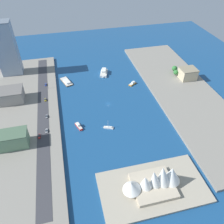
% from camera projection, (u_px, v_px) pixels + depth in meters
% --- Properties ---
extents(ground_plane, '(440.00, 440.00, 0.00)m').
position_uv_depth(ground_plane, '(108.00, 104.00, 240.88)').
color(ground_plane, navy).
extents(quay_west, '(70.00, 240.00, 2.80)m').
position_uv_depth(quay_west, '(183.00, 92.00, 255.73)').
color(quay_west, gray).
rests_on(quay_west, ground_plane).
extents(quay_east, '(70.00, 240.00, 2.80)m').
position_uv_depth(quay_east, '(23.00, 115.00, 224.23)').
color(quay_east, gray).
rests_on(quay_east, ground_plane).
extents(peninsula_point, '(78.25, 42.05, 2.00)m').
position_uv_depth(peninsula_point, '(153.00, 187.00, 163.79)').
color(peninsula_point, '#A89E89').
rests_on(peninsula_point, ground_plane).
extents(road_strip, '(10.86, 228.00, 0.15)m').
position_uv_depth(road_strip, '(43.00, 111.00, 226.79)').
color(road_strip, '#38383D').
rests_on(road_strip, quay_east).
extents(water_taxi_orange, '(10.77, 8.68, 3.34)m').
position_uv_depth(water_taxi_orange, '(132.00, 84.00, 268.89)').
color(water_taxi_orange, orange).
rests_on(water_taxi_orange, ground_plane).
extents(sailboat_small_white, '(10.00, 5.99, 9.39)m').
position_uv_depth(sailboat_small_white, '(109.00, 127.00, 211.79)').
color(sailboat_small_white, white).
rests_on(sailboat_small_white, ground_plane).
extents(barge_flat_brown, '(14.84, 23.06, 3.23)m').
position_uv_depth(barge_flat_brown, '(67.00, 82.00, 272.41)').
color(barge_flat_brown, brown).
rests_on(barge_flat_brown, ground_plane).
extents(ferry_white_commuter, '(13.22, 20.76, 6.02)m').
position_uv_depth(ferry_white_commuter, '(104.00, 73.00, 286.68)').
color(ferry_white_commuter, silver).
rests_on(ferry_white_commuter, ground_plane).
extents(tugboat_red, '(6.61, 12.53, 4.13)m').
position_uv_depth(tugboat_red, '(79.00, 126.00, 212.27)').
color(tugboat_red, red).
rests_on(tugboat_red, ground_plane).
extents(carpark_squat_concrete, '(26.48, 20.84, 13.83)m').
position_uv_depth(carpark_squat_concrete, '(11.00, 95.00, 236.09)').
color(carpark_squat_concrete, gray).
rests_on(carpark_squat_concrete, quay_east).
extents(tower_tall_glass, '(24.72, 17.37, 64.20)m').
position_uv_depth(tower_tall_glass, '(6.00, 49.00, 264.32)').
color(tower_tall_glass, '#8C9EB2').
rests_on(tower_tall_glass, quay_east).
extents(office_block_beige, '(19.45, 16.66, 13.11)m').
position_uv_depth(office_block_beige, '(188.00, 74.00, 270.79)').
color(office_block_beige, '#C6B793').
rests_on(office_block_beige, quay_west).
extents(terminal_long_green, '(33.12, 14.95, 14.32)m').
position_uv_depth(terminal_long_green, '(8.00, 140.00, 187.27)').
color(terminal_long_green, slate).
rests_on(terminal_long_green, quay_east).
extents(hatchback_blue, '(1.93, 4.73, 1.42)m').
position_uv_depth(hatchback_blue, '(46.00, 85.00, 262.85)').
color(hatchback_blue, black).
rests_on(hatchback_blue, road_strip).
extents(pickup_red, '(2.02, 5.21, 1.57)m').
position_uv_depth(pickup_red, '(39.00, 136.00, 199.34)').
color(pickup_red, black).
rests_on(pickup_red, road_strip).
extents(taxi_yellow_cab, '(1.87, 4.64, 1.62)m').
position_uv_depth(taxi_yellow_cab, '(45.00, 100.00, 240.19)').
color(taxi_yellow_cab, black).
rests_on(taxi_yellow_cab, road_strip).
extents(sedan_silver, '(2.07, 4.46, 1.55)m').
position_uv_depth(sedan_silver, '(47.00, 116.00, 219.60)').
color(sedan_silver, black).
rests_on(sedan_silver, road_strip).
extents(van_white, '(1.97, 4.86, 1.56)m').
position_uv_depth(van_white, '(47.00, 131.00, 204.37)').
color(van_white, black).
rests_on(van_white, road_strip).
extents(traffic_light_waterfront, '(0.36, 0.36, 6.50)m').
position_uv_depth(traffic_light_waterfront, '(48.00, 85.00, 255.65)').
color(traffic_light_waterfront, black).
rests_on(traffic_light_waterfront, quay_east).
extents(opera_landmark, '(43.87, 26.43, 22.13)m').
position_uv_depth(opera_landmark, '(156.00, 180.00, 158.12)').
color(opera_landmark, '#BCAD93').
rests_on(opera_landmark, peninsula_point).
extents(park_tree_cluster, '(8.89, 15.25, 8.61)m').
position_uv_depth(park_tree_cluster, '(175.00, 70.00, 280.03)').
color(park_tree_cluster, brown).
rests_on(park_tree_cluster, quay_west).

